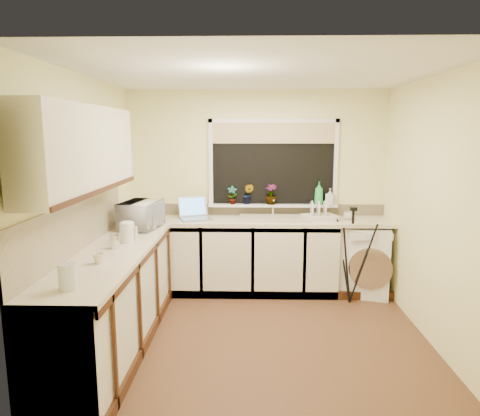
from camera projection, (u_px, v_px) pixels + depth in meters
The scene contains 33 objects.
floor at pixel (258, 334), 4.26m from camera, with size 3.20×3.20×0.00m, color brown.
ceiling at pixel (260, 73), 3.84m from camera, with size 3.20×3.20×0.00m, color white.
wall_back at pixel (257, 189), 5.53m from camera, with size 3.20×3.20×0.00m, color #F6F0A4.
wall_front at pixel (263, 255), 2.58m from camera, with size 3.20×3.20×0.00m, color #F6F0A4.
wall_left at pixel (87, 210), 4.09m from camera, with size 3.00×3.00×0.00m, color #F6F0A4.
wall_right at pixel (434, 211), 4.01m from camera, with size 3.00×3.00×0.00m, color #F6F0A4.
base_cabinet_back at pixel (230, 257), 5.38m from camera, with size 2.55×0.60×0.86m, color silver.
base_cabinet_left at pixel (114, 303), 3.93m from camera, with size 0.54×2.40×0.86m, color silver.
worktop_back at pixel (257, 221), 5.29m from camera, with size 3.20×0.60×0.04m, color beige.
worktop_left at pixel (111, 254), 3.85m from camera, with size 0.60×2.40×0.04m, color beige.
upper_cabinet at pixel (82, 149), 3.55m from camera, with size 0.28×1.90×0.70m, color silver.
splashback_left at pixel (77, 227), 3.81m from camera, with size 0.02×2.40×0.45m, color beige.
splashback_back at pixel (257, 209), 5.56m from camera, with size 3.20×0.02×0.14m, color beige.
window_glass at pixel (273, 164), 5.46m from camera, with size 1.50×0.02×1.00m, color black.
window_blind at pixel (274, 133), 5.37m from camera, with size 1.50×0.02×0.25m, color tan.
windowsill at pixel (273, 205), 5.49m from camera, with size 1.60×0.14×0.03m, color white.
sink at pixel (274, 218), 5.28m from camera, with size 0.82×0.46×0.03m, color tan.
faucet at pixel (273, 207), 5.44m from camera, with size 0.03×0.03×0.24m, color silver.
washing_machine at pixel (364, 259), 5.31m from camera, with size 0.59×0.57×0.84m, color white.
laptop at pixel (195, 213), 5.33m from camera, with size 0.45×0.45×0.25m.
kettle at pixel (127, 233), 4.18m from camera, with size 0.14×0.14×0.18m, color white.
dish_rack at pixel (320, 217), 5.27m from camera, with size 0.38×0.29×0.06m, color beige.
tripod at pixel (351, 256), 4.97m from camera, with size 0.55×0.55×1.12m, color black, non-canonical shape.
glass_jug at pixel (68, 277), 2.92m from camera, with size 0.12×0.12×0.18m, color silver.
steel_jar at pixel (115, 242), 3.96m from camera, with size 0.09×0.09×0.12m, color silver.
microwave at pixel (141, 215), 4.79m from camera, with size 0.53×0.36×0.29m, color silver.
plant_a at pixel (232, 195), 5.44m from camera, with size 0.12×0.08×0.23m, color #999999.
plant_b at pixel (248, 194), 5.47m from camera, with size 0.14×0.11×0.25m, color #999999.
plant_c at pixel (271, 194), 5.44m from camera, with size 0.14×0.14×0.25m, color #999999.
soap_bottle_green at pixel (319, 193), 5.45m from camera, with size 0.11×0.11×0.28m, color green.
soap_bottle_clear at pixel (330, 197), 5.41m from camera, with size 0.09×0.09×0.20m, color #999999.
cup_back at pixel (348, 216), 5.27m from camera, with size 0.12×0.12×0.09m, color beige.
cup_left at pixel (98, 259), 3.50m from camera, with size 0.09×0.09×0.08m, color beige.
Camera 1 is at (-0.08, -3.99, 1.94)m, focal length 32.87 mm.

